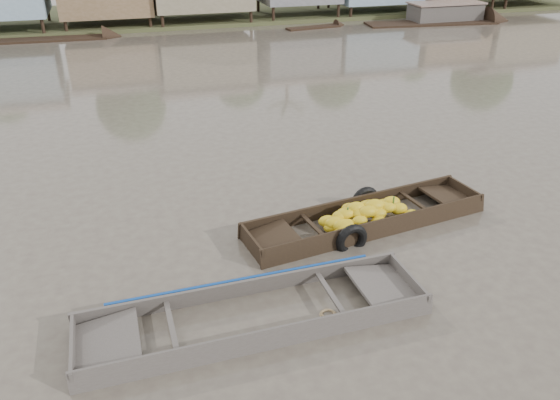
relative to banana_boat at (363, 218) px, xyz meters
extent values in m
plane|color=#4D443B|center=(-1.69, -0.47, -0.20)|extent=(120.00, 120.00, 0.00)
cube|color=#384723|center=(-1.69, 32.53, -0.20)|extent=(120.00, 12.00, 0.50)
cube|color=black|center=(0.09, 0.03, -0.28)|extent=(6.23, 2.05, 0.08)
cube|color=black|center=(0.00, 0.69, -0.03)|extent=(6.22, 1.06, 0.58)
cube|color=black|center=(0.19, -0.63, -0.03)|extent=(6.22, 1.06, 0.58)
cube|color=black|center=(3.12, 0.47, -0.03)|extent=(0.26, 1.35, 0.55)
cube|color=black|center=(2.60, 0.39, 0.04)|extent=(1.22, 1.31, 0.21)
cube|color=black|center=(-2.94, -0.42, -0.03)|extent=(0.26, 1.35, 0.55)
cube|color=black|center=(-2.41, -0.34, 0.04)|extent=(1.22, 1.31, 0.21)
cube|color=black|center=(-1.36, -0.19, 0.09)|extent=(0.29, 1.31, 0.05)
cube|color=black|center=(1.54, 0.24, 0.09)|extent=(0.29, 1.31, 0.05)
ellipsoid|color=yellow|center=(0.25, -0.32, 0.04)|extent=(0.44, 0.34, 0.25)
ellipsoid|color=yellow|center=(0.32, 0.44, 0.08)|extent=(0.47, 0.36, 0.27)
ellipsoid|color=yellow|center=(-0.82, -0.15, 0.08)|extent=(0.55, 0.42, 0.31)
ellipsoid|color=yellow|center=(0.02, -0.16, 0.26)|extent=(0.52, 0.39, 0.29)
ellipsoid|color=yellow|center=(-0.48, 0.01, 0.20)|extent=(0.55, 0.42, 0.31)
ellipsoid|color=yellow|center=(-0.26, 0.30, 0.17)|extent=(0.43, 0.33, 0.24)
ellipsoid|color=yellow|center=(-0.25, -0.32, 0.15)|extent=(0.42, 0.32, 0.24)
ellipsoid|color=yellow|center=(-0.64, -0.41, 0.03)|extent=(0.54, 0.41, 0.30)
ellipsoid|color=yellow|center=(0.19, -0.07, 0.20)|extent=(0.49, 0.37, 0.28)
ellipsoid|color=yellow|center=(1.19, -0.20, 0.01)|extent=(0.45, 0.35, 0.26)
ellipsoid|color=yellow|center=(-0.12, 0.22, 0.16)|extent=(0.49, 0.37, 0.27)
ellipsoid|color=yellow|center=(-0.18, 0.13, 0.18)|extent=(0.48, 0.37, 0.27)
ellipsoid|color=yellow|center=(-0.13, -0.09, 0.20)|extent=(0.51, 0.39, 0.29)
ellipsoid|color=yellow|center=(-0.20, 0.04, 0.30)|extent=(0.52, 0.39, 0.29)
ellipsoid|color=yellow|center=(0.94, -0.01, 0.12)|extent=(0.50, 0.38, 0.28)
ellipsoid|color=yellow|center=(-0.94, 0.02, 0.06)|extent=(0.50, 0.38, 0.28)
ellipsoid|color=yellow|center=(-0.62, -0.01, 0.17)|extent=(0.47, 0.36, 0.26)
ellipsoid|color=yellow|center=(0.94, 0.39, 0.10)|extent=(0.53, 0.41, 0.30)
ellipsoid|color=yellow|center=(-0.81, -0.47, -0.04)|extent=(0.43, 0.33, 0.25)
ellipsoid|color=yellow|center=(-0.11, 0.28, 0.12)|extent=(0.44, 0.34, 0.25)
ellipsoid|color=yellow|center=(-0.91, -0.18, -0.01)|extent=(0.42, 0.32, 0.24)
ellipsoid|color=yellow|center=(0.27, 0.02, 0.30)|extent=(0.56, 0.42, 0.31)
ellipsoid|color=yellow|center=(0.11, 0.13, 0.28)|extent=(0.42, 0.32, 0.24)
ellipsoid|color=yellow|center=(0.62, -0.08, 0.23)|extent=(0.43, 0.33, 0.24)
ellipsoid|color=yellow|center=(-0.58, -0.30, 0.08)|extent=(0.48, 0.37, 0.27)
ellipsoid|color=yellow|center=(0.50, 0.02, 0.21)|extent=(0.50, 0.38, 0.28)
ellipsoid|color=yellow|center=(0.02, 0.16, 0.20)|extent=(0.52, 0.40, 0.29)
ellipsoid|color=yellow|center=(0.75, 0.43, 0.05)|extent=(0.47, 0.36, 0.27)
ellipsoid|color=yellow|center=(-0.59, -0.40, 0.01)|extent=(0.53, 0.40, 0.30)
ellipsoid|color=yellow|center=(-0.69, -0.30, 0.07)|extent=(0.55, 0.42, 0.31)
ellipsoid|color=yellow|center=(0.32, -0.14, 0.15)|extent=(0.47, 0.36, 0.27)
ellipsoid|color=yellow|center=(0.36, 0.49, 0.07)|extent=(0.45, 0.35, 0.26)
cylinder|color=#3F6626|center=(-0.46, -0.05, 0.29)|extent=(0.04, 0.04, 0.20)
cylinder|color=#3F6626|center=(0.31, 0.06, 0.29)|extent=(0.04, 0.04, 0.20)
cylinder|color=#3F6626|center=(0.86, 0.14, 0.29)|extent=(0.04, 0.04, 0.20)
torus|color=black|center=(0.42, 0.84, -0.01)|extent=(0.82, 0.31, 0.80)
torus|color=black|center=(-0.68, -0.85, -0.01)|extent=(0.83, 0.31, 0.81)
cube|color=#453E3A|center=(-3.44, -2.70, -0.28)|extent=(6.51, 1.53, 0.08)
cube|color=#453E3A|center=(-3.46, -1.91, -0.05)|extent=(6.62, 0.29, 0.53)
cube|color=#453E3A|center=(-3.42, -3.49, -0.05)|extent=(6.62, 0.29, 0.53)
cube|color=#453E3A|center=(-0.20, -2.63, -0.05)|extent=(0.09, 1.62, 0.50)
cube|color=#453E3A|center=(-0.76, -2.64, 0.01)|extent=(1.15, 1.42, 0.22)
cube|color=#453E3A|center=(-6.68, -2.77, -0.05)|extent=(0.09, 1.62, 0.50)
cube|color=#453E3A|center=(-6.11, -2.76, 0.01)|extent=(1.15, 1.42, 0.22)
cube|color=#453E3A|center=(-4.99, -2.73, 0.05)|extent=(0.13, 1.55, 0.05)
cube|color=#453E3A|center=(-1.89, -2.67, 0.05)|extent=(0.13, 1.55, 0.05)
cube|color=#665E54|center=(-3.44, -2.70, -0.24)|extent=(4.96, 1.37, 0.02)
cube|color=navy|center=(-3.46, -1.86, 0.15)|extent=(5.35, 0.19, 0.13)
torus|color=olive|center=(-2.05, -2.94, -0.22)|extent=(0.37, 0.37, 0.05)
torus|color=olive|center=(-2.05, -2.94, -0.19)|extent=(0.30, 0.30, 0.05)
cube|color=black|center=(-8.83, 25.64, -0.25)|extent=(6.38, 1.66, 0.35)
cube|color=black|center=(15.93, 23.93, -0.25)|extent=(9.29, 3.02, 0.35)
cube|color=black|center=(7.56, 24.74, -0.25)|extent=(3.83, 1.35, 0.35)
cube|color=black|center=(17.31, 24.53, 0.35)|extent=(5.00, 2.00, 1.20)
camera|label=1|loc=(-5.29, -10.57, 6.65)|focal=35.00mm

